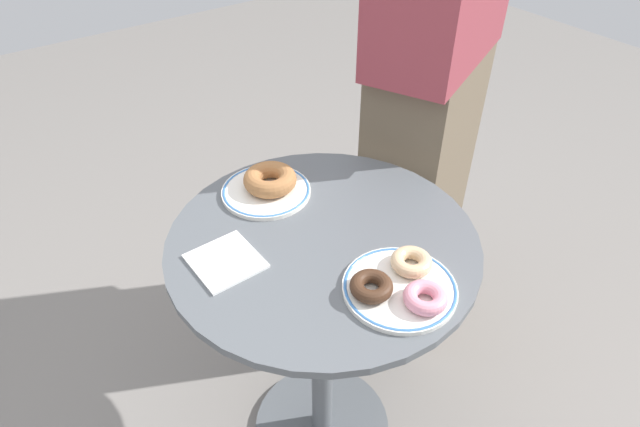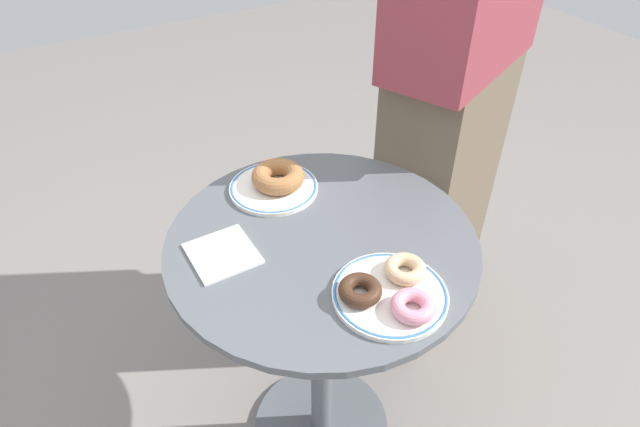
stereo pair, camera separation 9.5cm
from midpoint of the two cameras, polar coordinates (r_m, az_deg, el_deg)
name	(u,v)px [view 1 (the left image)]	position (r m, az deg, el deg)	size (l,w,h in m)	color
cafe_table	(322,322)	(1.29, -1.90, -11.59)	(0.64, 0.64, 0.74)	#565B60
plate_left	(266,191)	(1.22, -7.99, 2.33)	(0.20, 0.20, 0.01)	white
plate_right	(400,288)	(0.99, 5.76, -8.01)	(0.21, 0.21, 0.01)	white
donut_cinnamon	(269,180)	(1.21, -7.75, 3.49)	(0.12, 0.12, 0.04)	#A36B3D
donut_pink_frosted	(425,298)	(0.96, 8.35, -8.98)	(0.08, 0.08, 0.03)	pink
donut_glazed	(411,262)	(1.02, 7.07, -5.24)	(0.08, 0.08, 0.03)	#E0B789
donut_chocolate	(371,286)	(0.97, 2.67, -7.88)	(0.08, 0.08, 0.03)	#422819
paper_napkin	(226,261)	(1.07, -12.58, -5.08)	(0.13, 0.12, 0.01)	white
person_figure	(429,94)	(1.49, 9.74, 12.44)	(0.39, 0.51, 1.68)	brown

